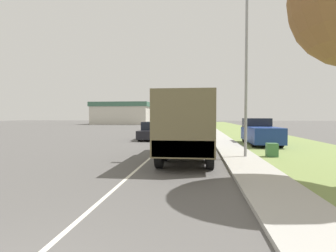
{
  "coord_description": "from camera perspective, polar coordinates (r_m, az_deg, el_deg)",
  "views": [
    {
      "loc": [
        2.39,
        -1.94,
        2.1
      ],
      "look_at": [
        0.74,
        12.5,
        1.57
      ],
      "focal_mm": 28.0,
      "sensor_mm": 36.0,
      "label": 1
    }
  ],
  "objects": [
    {
      "name": "ground_plane",
      "position": [
        42.06,
        3.24,
        -0.77
      ],
      "size": [
        180.0,
        180.0,
        0.0
      ],
      "primitive_type": "plane",
      "color": "#565451"
    },
    {
      "name": "lane_centre_stripe",
      "position": [
        42.06,
        3.24,
        -0.77
      ],
      "size": [
        0.12,
        120.0,
        0.0
      ],
      "color": "silver",
      "rests_on": "ground"
    },
    {
      "name": "sidewalk_right",
      "position": [
        42.04,
        9.38,
        -0.72
      ],
      "size": [
        1.8,
        120.0,
        0.12
      ],
      "color": "#ADAAA3",
      "rests_on": "ground"
    },
    {
      "name": "grass_strip_right",
      "position": [
        42.49,
        15.31,
        -0.8
      ],
      "size": [
        7.0,
        120.0,
        0.02
      ],
      "color": "olive",
      "rests_on": "ground"
    },
    {
      "name": "military_truck",
      "position": [
        12.84,
        4.13,
        0.48
      ],
      "size": [
        2.33,
        7.52,
        3.1
      ],
      "color": "#545B3D",
      "rests_on": "ground"
    },
    {
      "name": "car_nearest_ahead",
      "position": [
        23.86,
        -3.51,
        -1.22
      ],
      "size": [
        1.84,
        4.86,
        1.61
      ],
      "color": "black",
      "rests_on": "ground"
    },
    {
      "name": "car_second_ahead",
      "position": [
        33.35,
        -0.85,
        -0.31
      ],
      "size": [
        1.8,
        4.18,
        1.56
      ],
      "color": "navy",
      "rests_on": "ground"
    },
    {
      "name": "car_third_ahead",
      "position": [
        41.3,
        5.46,
        0.23
      ],
      "size": [
        1.75,
        4.3,
        1.73
      ],
      "color": "silver",
      "rests_on": "ground"
    },
    {
      "name": "pickup_truck",
      "position": [
        20.77,
        19.41,
        -1.27
      ],
      "size": [
        2.03,
        5.39,
        1.94
      ],
      "color": "navy",
      "rests_on": "grass_strip_right"
    },
    {
      "name": "lamp_post",
      "position": [
        13.77,
        15.92,
        13.75
      ],
      "size": [
        1.69,
        0.24,
        8.17
      ],
      "color": "gray",
      "rests_on": "sidewalk_right"
    },
    {
      "name": "utility_box",
      "position": [
        14.59,
        21.68,
        -4.87
      ],
      "size": [
        0.55,
        0.45,
        0.7
      ],
      "color": "#3D7042",
      "rests_on": "grass_strip_right"
    },
    {
      "name": "building_distant",
      "position": [
        71.68,
        -9.97,
        2.76
      ],
      "size": [
        15.35,
        9.31,
        5.86
      ],
      "color": "beige",
      "rests_on": "ground"
    }
  ]
}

